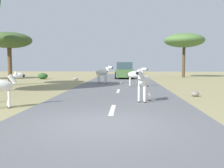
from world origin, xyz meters
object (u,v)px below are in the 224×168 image
(tree_4, at_px, (9,41))
(bush_1, at_px, (43,76))
(zebra_4, at_px, (103,73))
(car_0, at_px, (124,71))
(zebra_2, at_px, (136,75))
(tree_6, at_px, (184,41))
(zebra_0, at_px, (144,82))
(rock_1, at_px, (195,94))
(zebra_3, at_px, (2,86))
(rock_2, at_px, (76,79))

(tree_4, xyz_separation_m, bush_1, (0.07, 7.27, -3.06))
(zebra_4, bearing_deg, car_0, -170.19)
(zebra_2, bearing_deg, tree_4, -96.52)
(bush_1, bearing_deg, zebra_2, -42.22)
(tree_4, bearing_deg, tree_6, 36.15)
(zebra_4, relative_size, tree_4, 0.36)
(zebra_0, relative_size, tree_6, 0.27)
(zebra_2, height_order, rock_1, zebra_2)
(zebra_4, bearing_deg, zebra_2, 66.76)
(zebra_3, bearing_deg, bush_1, 162.30)
(zebra_3, relative_size, car_0, 0.31)
(rock_1, distance_m, rock_2, 14.45)
(zebra_2, bearing_deg, zebra_0, 2.28)
(tree_6, bearing_deg, bush_1, -164.98)
(car_0, height_order, tree_4, tree_4)
(car_0, relative_size, bush_1, 4.13)
(zebra_0, bearing_deg, zebra_3, 40.08)
(zebra_2, relative_size, bush_1, 1.37)
(zebra_4, relative_size, bush_1, 1.37)
(car_0, relative_size, tree_6, 0.85)
(bush_1, bearing_deg, rock_2, -23.14)
(zebra_4, xyz_separation_m, rock_1, (5.31, -7.32, -0.78))
(zebra_2, distance_m, tree_6, 14.61)
(zebra_2, distance_m, zebra_3, 10.00)
(zebra_2, relative_size, zebra_4, 1.00)
(zebra_2, distance_m, tree_4, 9.99)
(tree_6, bearing_deg, zebra_3, -117.93)
(zebra_0, relative_size, bush_1, 1.33)
(rock_1, bearing_deg, zebra_2, 120.51)
(zebra_0, distance_m, zebra_2, 6.96)
(tree_6, relative_size, rock_2, 9.98)
(rock_1, relative_size, rock_2, 0.75)
(bush_1, distance_m, rock_2, 4.19)
(tree_4, xyz_separation_m, tree_6, (15.68, 11.45, 0.95))
(car_0, bearing_deg, bush_1, -174.15)
(zebra_4, distance_m, tree_4, 7.58)
(zebra_0, height_order, tree_4, tree_4)
(bush_1, bearing_deg, zebra_3, -75.95)
(rock_2, bearing_deg, zebra_3, -88.35)
(car_0, bearing_deg, zebra_4, -104.77)
(rock_1, bearing_deg, zebra_0, -140.74)
(zebra_3, height_order, car_0, car_0)
(car_0, bearing_deg, zebra_0, -88.81)
(zebra_0, height_order, tree_6, tree_6)
(zebra_3, distance_m, tree_4, 11.11)
(zebra_3, bearing_deg, rock_2, 149.90)
(zebra_0, height_order, car_0, car_0)
(zebra_0, relative_size, zebra_2, 0.97)
(zebra_3, xyz_separation_m, car_0, (4.32, 18.37, 0.03))
(zebra_4, xyz_separation_m, tree_6, (8.62, 10.24, 3.42))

